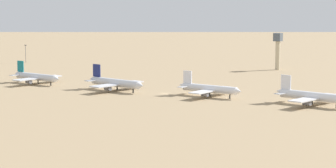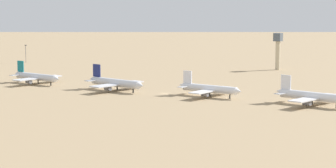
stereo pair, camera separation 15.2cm
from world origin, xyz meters
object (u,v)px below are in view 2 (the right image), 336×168
parked_jet_white_5 (311,96)px  control_tower (278,48)px  parked_jet_teal_2 (36,77)px  light_pole_mid (26,52)px  parked_jet_navy_3 (115,83)px  parked_jet_white_4 (209,89)px

parked_jet_white_5 → control_tower: (-78.56, 141.42, 11.02)m
parked_jet_teal_2 → control_tower: 173.24m
parked_jet_teal_2 → light_pole_mid: (-97.48, 94.49, 3.86)m
control_tower → parked_jet_white_5: bearing=-60.9°
parked_jet_navy_3 → parked_jet_white_5: size_ratio=1.02×
control_tower → parked_jet_navy_3: bearing=-101.4°
parked_jet_teal_2 → parked_jet_white_5: 166.22m
parked_jet_white_4 → parked_jet_white_5: 54.87m
parked_jet_white_4 → control_tower: bearing=103.9°
parked_jet_navy_3 → parked_jet_white_5: bearing=13.1°
parked_jet_white_5 → light_pole_mid: light_pole_mid is taller
parked_jet_white_4 → parked_jet_teal_2: bearing=-171.7°
parked_jet_white_4 → control_tower: (-23.68, 141.49, 11.29)m
parked_jet_navy_3 → parked_jet_white_4: (53.85, 7.51, -0.35)m
parked_jet_teal_2 → control_tower: (87.49, 149.10, 11.21)m
parked_jet_navy_3 → control_tower: control_tower is taller
parked_jet_teal_2 → parked_jet_white_5: parked_jet_white_5 is taller
parked_jet_white_4 → control_tower: 143.91m
parked_jet_white_5 → control_tower: 162.15m
parked_jet_navy_3 → light_pole_mid: 181.35m
parked_jet_navy_3 → control_tower: bearing=87.7°
parked_jet_white_4 → light_pole_mid: bearing=161.8°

